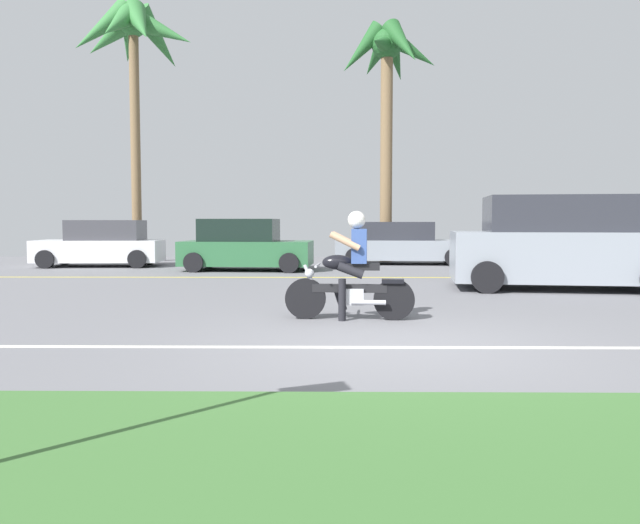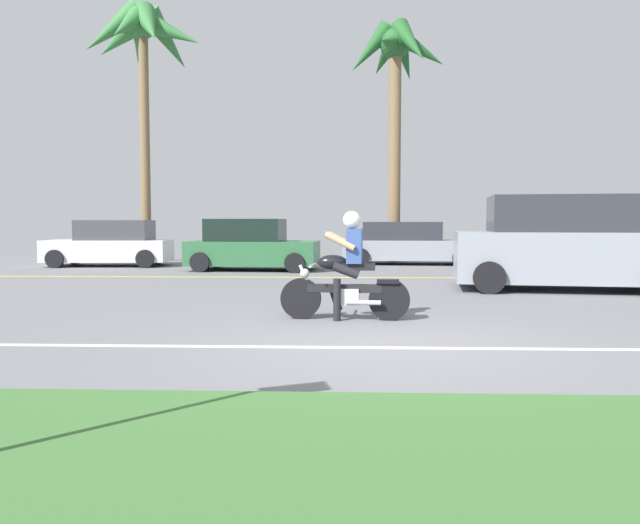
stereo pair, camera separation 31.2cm
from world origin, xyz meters
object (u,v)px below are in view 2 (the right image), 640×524
object	(u,v)px
parked_car_2	(407,244)
parked_car_3	(618,244)
palm_tree_0	(142,41)
motorcyclist	(346,274)
parked_car_0	(111,245)
palm_tree_1	(396,65)
suv_nearby	(566,244)
parked_car_1	(251,246)

from	to	relation	value
parked_car_2	parked_car_3	distance (m)	6.39
parked_car_2	palm_tree_0	xyz separation A→B (m)	(-9.17, 0.98, 7.02)
motorcyclist	parked_car_0	bearing A→B (deg)	125.17
parked_car_3	palm_tree_1	xyz separation A→B (m)	(-6.47, 3.11, 6.12)
parked_car_2	palm_tree_1	bearing A→B (deg)	102.63
parked_car_0	palm_tree_1	world-z (taller)	palm_tree_1
parked_car_0	parked_car_3	xyz separation A→B (m)	(15.73, -0.47, 0.07)
parked_car_0	palm_tree_1	size ratio (longest dim) A/B	0.47
parked_car_2	suv_nearby	bearing A→B (deg)	-72.29
motorcyclist	parked_car_0	size ratio (longest dim) A/B	0.48
parked_car_3	motorcyclist	bearing A→B (deg)	-129.04
parked_car_0	palm_tree_0	distance (m)	7.35
parked_car_1	parked_car_0	bearing A→B (deg)	162.65
parked_car_0	parked_car_3	world-z (taller)	parked_car_3
palm_tree_0	palm_tree_1	size ratio (longest dim) A/B	1.08
motorcyclist	parked_car_0	xyz separation A→B (m)	(-7.49, 10.63, 0.02)
suv_nearby	palm_tree_1	bearing A→B (deg)	106.96
motorcyclist	parked_car_1	size ratio (longest dim) A/B	0.49
suv_nearby	parked_car_2	world-z (taller)	suv_nearby
parked_car_3	parked_car_2	bearing A→B (deg)	164.46
parked_car_0	palm_tree_0	xyz separation A→B (m)	(0.40, 2.23, 7.00)
motorcyclist	parked_car_1	world-z (taller)	motorcyclist
motorcyclist	parked_car_1	distance (m)	9.55
motorcyclist	suv_nearby	world-z (taller)	suv_nearby
parked_car_0	parked_car_1	size ratio (longest dim) A/B	1.02
motorcyclist	palm_tree_1	distance (m)	14.75
suv_nearby	palm_tree_1	world-z (taller)	palm_tree_1
parked_car_0	parked_car_1	distance (m)	4.97
parked_car_2	palm_tree_0	world-z (taller)	palm_tree_0
palm_tree_1	parked_car_1	bearing A→B (deg)	-137.66
parked_car_3	palm_tree_1	distance (m)	9.43
parked_car_0	palm_tree_1	xyz separation A→B (m)	(9.26, 2.64, 6.19)
parked_car_2	palm_tree_0	distance (m)	11.59
motorcyclist	parked_car_2	xyz separation A→B (m)	(2.08, 11.87, 0.00)
motorcyclist	parked_car_3	world-z (taller)	parked_car_3
parked_car_1	palm_tree_0	world-z (taller)	palm_tree_0
parked_car_2	parked_car_3	xyz separation A→B (m)	(6.16, -1.71, 0.09)
parked_car_1	parked_car_3	world-z (taller)	parked_car_3
suv_nearby	parked_car_3	bearing A→B (deg)	58.70
palm_tree_0	parked_car_2	bearing A→B (deg)	-6.12
parked_car_1	parked_car_3	bearing A→B (deg)	5.26
suv_nearby	parked_car_1	size ratio (longest dim) A/B	1.22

